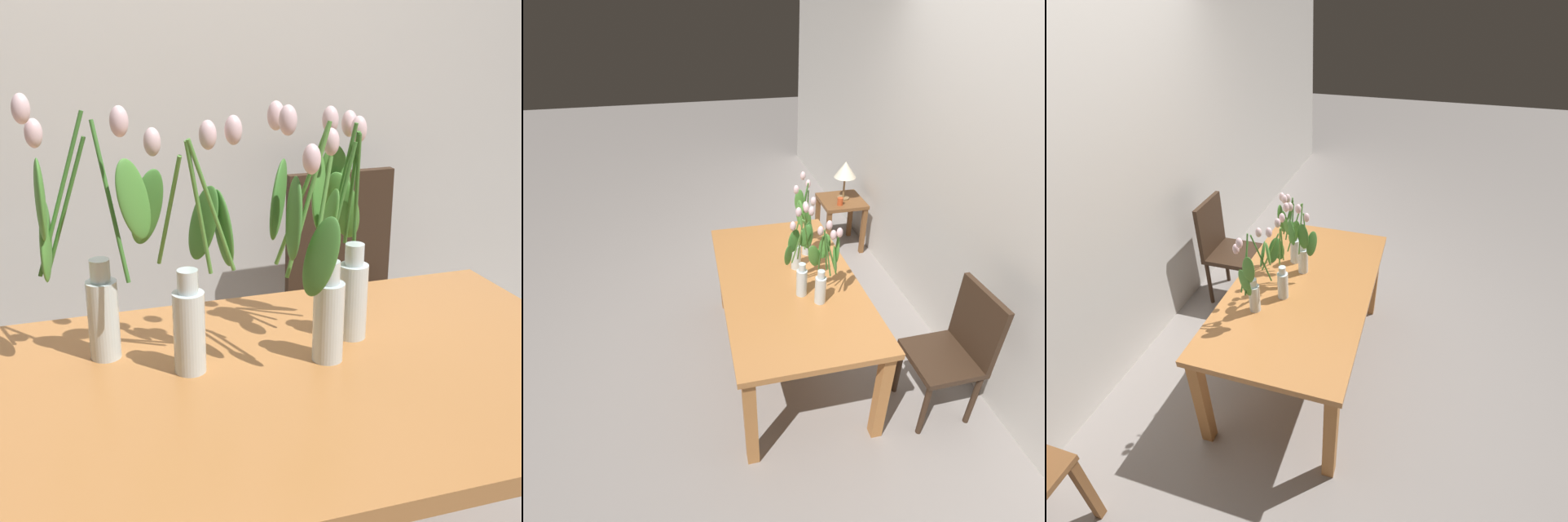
{
  "view_description": "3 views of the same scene",
  "coord_description": "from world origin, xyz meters",
  "views": [
    {
      "loc": [
        -0.41,
        -1.29,
        1.48
      ],
      "look_at": [
        0.01,
        0.03,
        0.99
      ],
      "focal_mm": 50.01,
      "sensor_mm": 36.0,
      "label": 1
    },
    {
      "loc": [
        2.19,
        -0.53,
        2.36
      ],
      "look_at": [
        0.09,
        -0.05,
        0.96
      ],
      "focal_mm": 28.63,
      "sensor_mm": 36.0,
      "label": 2
    },
    {
      "loc": [
        -1.98,
        -0.63,
        2.37
      ],
      "look_at": [
        0.07,
        -0.01,
        0.9
      ],
      "focal_mm": 27.66,
      "sensor_mm": 36.0,
      "label": 3
    }
  ],
  "objects": [
    {
      "name": "room_wall_rear",
      "position": [
        0.0,
        1.28,
        1.35
      ],
      "size": [
        9.0,
        0.1,
        2.7
      ],
      "primitive_type": "cube",
      "color": "beige",
      "rests_on": "ground"
    },
    {
      "name": "tulip_vase_0",
      "position": [
        0.25,
        0.16,
        0.97
      ],
      "size": [
        0.17,
        0.19,
        0.54
      ],
      "color": "silver",
      "rests_on": "dining_table"
    },
    {
      "name": "tulip_vase_2",
      "position": [
        0.13,
        0.04,
        0.95
      ],
      "size": [
        0.18,
        0.21,
        0.56
      ],
      "color": "silver",
      "rests_on": "dining_table"
    },
    {
      "name": "dining_chair",
      "position": [
        0.63,
        0.91,
        0.52
      ],
      "size": [
        0.4,
        0.4,
        0.93
      ],
      "color": "#382619",
      "rests_on": "ground"
    },
    {
      "name": "tulip_vase_1",
      "position": [
        -0.12,
        0.11,
        0.95
      ],
      "size": [
        0.24,
        0.17,
        0.54
      ],
      "color": "silver",
      "rests_on": "dining_table"
    },
    {
      "name": "tulip_vase_3",
      "position": [
        -0.32,
        0.19,
        0.96
      ],
      "size": [
        0.27,
        0.17,
        0.58
      ],
      "color": "silver",
      "rests_on": "dining_table"
    },
    {
      "name": "dining_table",
      "position": [
        0.0,
        0.0,
        0.65
      ],
      "size": [
        1.6,
        0.9,
        0.74
      ],
      "color": "#B7753D",
      "rests_on": "ground"
    }
  ]
}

